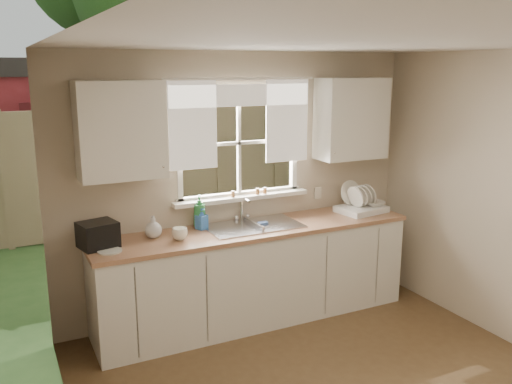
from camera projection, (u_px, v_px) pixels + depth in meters
name	position (u px, v px, depth m)	size (l,w,h in m)	color
room_walls	(376.00, 249.00, 3.40)	(3.62, 4.02, 2.50)	beige
ceiling	(380.00, 42.00, 3.17)	(3.60, 4.00, 0.02)	silver
window	(240.00, 160.00, 5.15)	(1.38, 0.16, 1.06)	white
curtains	(242.00, 114.00, 5.01)	(1.50, 0.03, 0.81)	white
base_cabinets	(255.00, 275.00, 5.11)	(3.00, 0.62, 0.87)	white
countertop	(255.00, 229.00, 5.01)	(3.04, 0.65, 0.04)	#A57452
upper_cabinet_left	(120.00, 130.00, 4.42)	(0.70, 0.33, 0.80)	white
upper_cabinet_right	(351.00, 119.00, 5.41)	(0.70, 0.33, 0.80)	white
wall_outlet	(318.00, 193.00, 5.61)	(0.08, 0.01, 0.12)	beige
sill_jars	(252.00, 192.00, 5.21)	(0.38, 0.04, 0.06)	brown
backyard	(130.00, 9.00, 10.57)	(20.00, 10.00, 6.13)	#335421
sink	(253.00, 234.00, 5.05)	(0.88, 0.52, 0.40)	#B7B7BC
dish_rack	(361.00, 205.00, 5.51)	(0.51, 0.41, 0.31)	white
bowl	(374.00, 203.00, 5.52)	(0.20, 0.20, 0.05)	silver
soap_bottle_a	(200.00, 212.00, 4.95)	(0.12, 0.12, 0.31)	#2D8A46
soap_bottle_b	(202.00, 219.00, 4.92)	(0.09, 0.09, 0.20)	#3674CD
soap_bottle_c	(153.00, 227.00, 4.68)	(0.15, 0.15, 0.19)	beige
saucer	(110.00, 251.00, 4.34)	(0.19, 0.19, 0.01)	beige
cup	(180.00, 234.00, 4.62)	(0.13, 0.13, 0.11)	white
black_appliance	(98.00, 235.00, 4.43)	(0.29, 0.25, 0.21)	black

